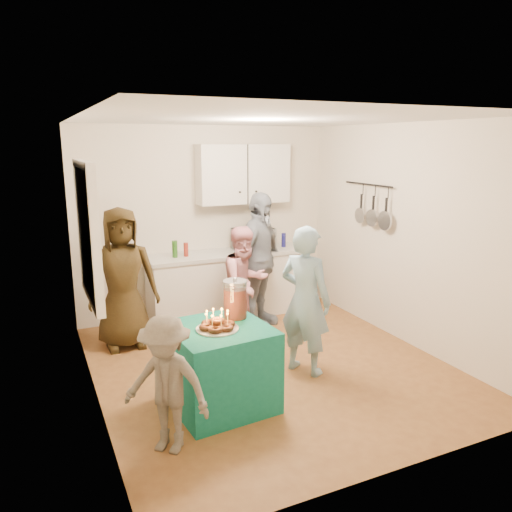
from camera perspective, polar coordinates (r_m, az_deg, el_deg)
name	(u,v)px	position (r m, az deg, el deg)	size (l,w,h in m)	color
floor	(269,365)	(5.57, 1.54, -12.35)	(4.00, 4.00, 0.00)	brown
ceiling	(271,119)	(5.05, 1.73, 15.43)	(4.00, 4.00, 0.00)	white
back_wall	(206,222)	(6.97, -5.70, 3.94)	(3.60, 3.60, 0.00)	silver
left_wall	(88,266)	(4.66, -18.61, -1.13)	(4.00, 4.00, 0.00)	silver
right_wall	(407,235)	(6.16, 16.83, 2.26)	(4.00, 4.00, 0.00)	silver
window_night	(86,233)	(4.91, -18.87, 2.51)	(0.04, 1.00, 1.20)	black
counter	(228,286)	(6.96, -3.17, -3.39)	(2.20, 0.58, 0.86)	white
countertop	(228,254)	(6.84, -3.22, 0.27)	(2.24, 0.62, 0.05)	beige
upper_cabinet	(243,174)	(6.94, -1.46, 9.36)	(1.30, 0.30, 0.80)	white
pot_rack	(366,204)	(6.60, 12.45, 5.83)	(0.12, 1.00, 0.60)	black
microwave	(253,239)	(6.95, -0.30, 1.96)	(0.54, 0.37, 0.30)	white
party_table	(220,366)	(4.66, -4.13, -12.48)	(0.85, 0.85, 0.76)	#0F6854
donut_cake	(217,320)	(4.43, -4.46, -7.28)	(0.38, 0.38, 0.18)	#381C0C
punch_jar	(235,300)	(4.69, -2.40, -5.06)	(0.22, 0.22, 0.34)	red
man_birthday	(305,300)	(5.18, 5.65, -5.07)	(0.57, 0.38, 1.57)	#94BDD7
woman_back_left	(122,279)	(5.99, -15.02, -2.50)	(0.81, 0.53, 1.66)	#533D17
woman_back_center	(245,283)	(6.06, -1.28, -3.15)	(0.68, 0.53, 1.40)	#D36E87
woman_back_right	(259,261)	(6.43, 0.35, -0.55)	(1.03, 0.43, 1.76)	#0F1D33
child_near_left	(166,385)	(4.01, -10.21, -14.29)	(0.72, 0.41, 1.11)	#5B5248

